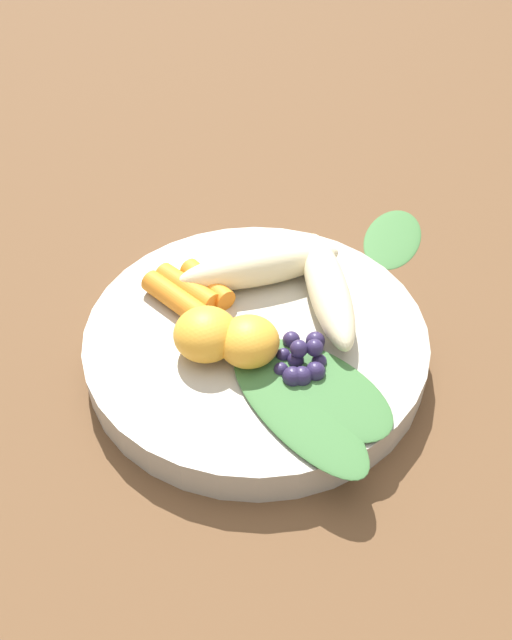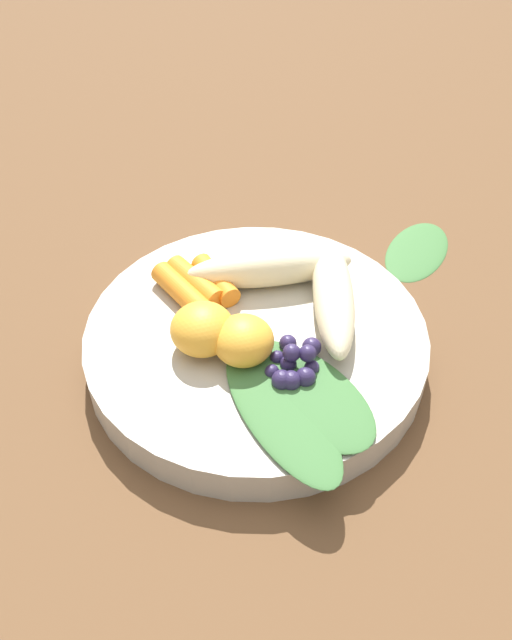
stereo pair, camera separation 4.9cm
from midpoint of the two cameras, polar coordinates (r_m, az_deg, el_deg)
The scene contains 13 objects.
ground_plane at distance 0.51m, azimuth 2.71°, elevation -3.14°, with size 2.40×2.40×0.00m, color brown.
bowl at distance 0.50m, azimuth 2.76°, elevation -2.08°, with size 0.25×0.25×0.03m, color #B2AD9E.
banana_peeled_left at distance 0.52m, azimuth 3.83°, elevation 4.28°, with size 0.13×0.03×0.03m, color beige.
banana_peeled_right at distance 0.51m, azimuth 9.21°, elevation 1.96°, with size 0.13×0.03×0.03m, color beige.
orange_segment_near at distance 0.46m, azimuth 2.42°, elevation -1.98°, with size 0.04×0.04×0.03m, color #F4A833.
orange_segment_far at distance 0.47m, azimuth -1.54°, elevation -0.90°, with size 0.05×0.05×0.03m, color #F4A833.
carrot_front at distance 0.52m, azimuth -0.74°, elevation 3.24°, with size 0.02×0.02×0.05m, color orange.
carrot_mid_left at distance 0.52m, azimuth -2.46°, elevation 3.01°, with size 0.02×0.02×0.05m, color orange.
carrot_mid_right at distance 0.51m, azimuth -3.46°, elevation 2.24°, with size 0.02×0.02×0.06m, color orange.
blueberry_pile at distance 0.46m, azimuth 6.28°, elevation -3.83°, with size 0.05×0.04×0.02m.
kale_leaf_left at distance 0.44m, azimuth 5.29°, elevation -7.86°, with size 0.13×0.05×0.01m, color #3D7038.
kale_leaf_right at distance 0.45m, azimuth 7.11°, elevation -6.25°, with size 0.12×0.06×0.01m, color #3D7038.
kale_leaf_stray at distance 0.63m, azimuth 15.52°, elevation 5.61°, with size 0.09×0.05×0.01m, color #3D7038.
Camera 2 is at (0.33, 0.11, 0.38)m, focal length 38.33 mm.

